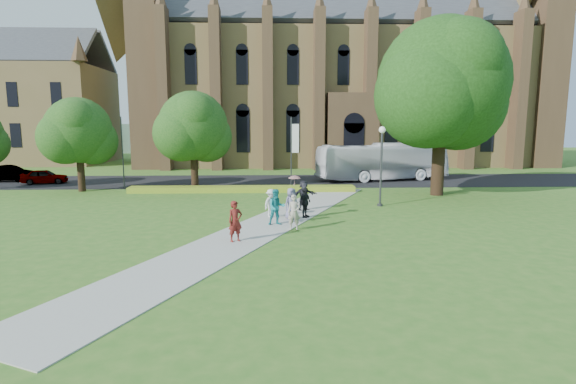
{
  "coord_description": "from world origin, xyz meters",
  "views": [
    {
      "loc": [
        0.22,
        -22.56,
        5.38
      ],
      "look_at": [
        1.22,
        2.4,
        1.6
      ],
      "focal_mm": 28.0,
      "sensor_mm": 36.0,
      "label": 1
    }
  ],
  "objects_px": {
    "tour_coach": "(382,162)",
    "car_1": "(9,174)",
    "streetlamp": "(381,156)",
    "large_tree": "(442,83)",
    "car_0": "(45,177)",
    "pedestrian_0": "(235,221)"
  },
  "relations": [
    {
      "from": "large_tree",
      "to": "streetlamp",
      "type": "bearing_deg",
      "value": -140.71
    },
    {
      "from": "large_tree",
      "to": "pedestrian_0",
      "type": "relative_size",
      "value": 6.99
    },
    {
      "from": "streetlamp",
      "to": "large_tree",
      "type": "distance_m",
      "value": 8.73
    },
    {
      "from": "pedestrian_0",
      "to": "streetlamp",
      "type": "bearing_deg",
      "value": 15.57
    },
    {
      "from": "streetlamp",
      "to": "large_tree",
      "type": "height_order",
      "value": "large_tree"
    },
    {
      "from": "car_0",
      "to": "pedestrian_0",
      "type": "xyz_separation_m",
      "value": [
        18.86,
        -21.1,
        0.31
      ]
    },
    {
      "from": "tour_coach",
      "to": "streetlamp",
      "type": "bearing_deg",
      "value": 152.25
    },
    {
      "from": "streetlamp",
      "to": "large_tree",
      "type": "bearing_deg",
      "value": 39.29
    },
    {
      "from": "car_0",
      "to": "pedestrian_0",
      "type": "bearing_deg",
      "value": -152.02
    },
    {
      "from": "large_tree",
      "to": "car_0",
      "type": "xyz_separation_m",
      "value": [
        -33.25,
        7.73,
        -7.69
      ]
    },
    {
      "from": "car_1",
      "to": "pedestrian_0",
      "type": "xyz_separation_m",
      "value": [
        22.95,
        -22.79,
        0.2
      ]
    },
    {
      "from": "tour_coach",
      "to": "car_1",
      "type": "bearing_deg",
      "value": 76.25
    },
    {
      "from": "streetlamp",
      "to": "car_0",
      "type": "xyz_separation_m",
      "value": [
        -27.75,
        12.23,
        -2.62
      ]
    },
    {
      "from": "streetlamp",
      "to": "tour_coach",
      "type": "xyz_separation_m",
      "value": [
        3.51,
        13.65,
        -1.49
      ]
    },
    {
      "from": "car_0",
      "to": "pedestrian_0",
      "type": "distance_m",
      "value": 28.3
    },
    {
      "from": "large_tree",
      "to": "car_1",
      "type": "distance_m",
      "value": 39.25
    },
    {
      "from": "tour_coach",
      "to": "pedestrian_0",
      "type": "relative_size",
      "value": 6.79
    },
    {
      "from": "tour_coach",
      "to": "car_1",
      "type": "height_order",
      "value": "tour_coach"
    },
    {
      "from": "streetlamp",
      "to": "large_tree",
      "type": "relative_size",
      "value": 0.4
    },
    {
      "from": "tour_coach",
      "to": "car_0",
      "type": "distance_m",
      "value": 31.32
    },
    {
      "from": "car_0",
      "to": "car_1",
      "type": "height_order",
      "value": "car_1"
    },
    {
      "from": "pedestrian_0",
      "to": "tour_coach",
      "type": "bearing_deg",
      "value": 31.79
    }
  ]
}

